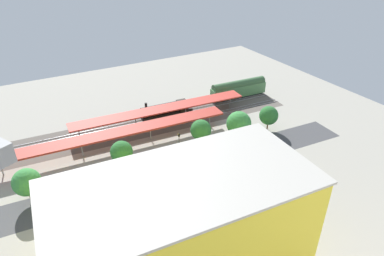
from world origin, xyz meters
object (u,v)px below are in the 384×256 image
parked_car_5 (157,186)px  parked_car_6 (127,194)px  street_tree_0 (239,124)px  traffic_light (179,141)px  parked_car_0 (277,145)px  parked_car_2 (233,160)px  construction_building (184,228)px  parked_car_3 (211,168)px  street_tree_4 (201,130)px  parked_car_4 (185,177)px  platform_canopy_far (161,109)px  street_tree_1 (269,115)px  locomotive (167,109)px  street_tree_2 (27,182)px  platform_canopy_near (117,133)px  passenger_coach (239,89)px  street_tree_3 (122,152)px  box_truck_0 (112,214)px  parked_car_1 (257,152)px

parked_car_5 → parked_car_6: 6.38m
street_tree_0 → traffic_light: size_ratio=1.21×
parked_car_0 → parked_car_2: size_ratio=1.01×
parked_car_5 → construction_building: construction_building is taller
parked_car_3 → street_tree_0: street_tree_0 is taller
street_tree_4 → street_tree_0: bearing=175.4°
parked_car_5 → parked_car_4: bearing=178.1°
platform_canopy_far → traffic_light: (3.39, 17.65, 0.11)m
parked_car_5 → traffic_light: (-9.54, -8.28, 3.59)m
parked_car_3 → street_tree_4: bearing=-106.1°
parked_car_2 → street_tree_1: bearing=-154.4°
parked_car_2 → street_tree_4: 10.41m
traffic_light → parked_car_5: bearing=41.0°
street_tree_0 → street_tree_4: size_ratio=0.99×
locomotive → parked_car_2: locomotive is taller
construction_building → street_tree_2: size_ratio=4.99×
parked_car_2 → parked_car_6: (25.72, -0.37, -0.08)m
street_tree_4 → traffic_light: bearing=4.7°
parked_car_5 → street_tree_2: 25.23m
platform_canopy_near → parked_car_2: bearing=138.0°
platform_canopy_near → passenger_coach: (-44.05, -10.23, -1.07)m
parked_car_5 → street_tree_3: (4.20, -8.60, 4.83)m
locomotive → platform_canopy_near: bearing=29.1°
parked_car_4 → street_tree_1: 31.53m
box_truck_0 → street_tree_1: street_tree_1 is taller
box_truck_0 → parked_car_5: bearing=-158.1°
traffic_light → platform_canopy_near: bearing=-44.1°
street_tree_0 → platform_canopy_near: bearing=-22.1°
parked_car_6 → street_tree_0: (-32.71, -7.33, 4.08)m
street_tree_3 → parked_car_2: bearing=160.4°
parked_car_1 → construction_building: bearing=32.9°
box_truck_0 → street_tree_1: 49.19m
locomotive → box_truck_0: bearing=51.3°
locomotive → street_tree_0: size_ratio=1.97×
platform_canopy_near → parked_car_2: platform_canopy_near is taller
parked_car_2 → traffic_light: 13.20m
street_tree_3 → traffic_light: 13.80m
parked_car_2 → parked_car_5: parked_car_2 is taller
construction_building → street_tree_4: 34.64m
parked_car_4 → parked_car_3: bearing=-178.6°
parked_car_3 → parked_car_4: size_ratio=1.11×
parked_car_1 → street_tree_1: (-10.24, -8.58, 3.53)m
platform_canopy_near → street_tree_2: 23.91m
parked_car_6 → street_tree_2: street_tree_2 is taller
parked_car_1 → street_tree_0: (0.04, -8.01, 4.04)m
platform_canopy_far → platform_canopy_near: bearing=23.6°
platform_canopy_far → street_tree_3: (17.13, 17.33, 1.35)m
parked_car_5 → street_tree_3: 10.72m
locomotive → traffic_light: 22.62m
passenger_coach → parked_car_6: bearing=31.0°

